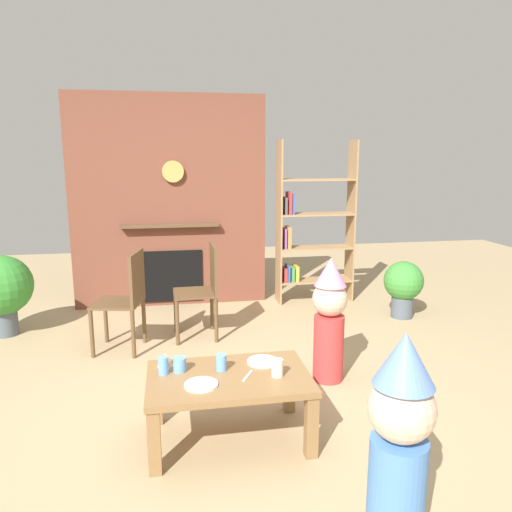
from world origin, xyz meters
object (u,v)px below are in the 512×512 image
Objects in this scene: potted_plant_short at (2,288)px; dining_chair_middle at (204,285)px; bookshelf at (309,230)px; paper_cup_near_right at (180,364)px; paper_cup_center at (163,365)px; child_in_pink at (329,317)px; birthday_cake_slice at (165,359)px; paper_cup_far_left at (221,363)px; paper_plate_rear at (263,361)px; dining_chair_left at (127,295)px; paper_cup_near_left at (277,368)px; child_with_cone_hat at (399,441)px; potted_plant_tall at (403,284)px; paper_plate_front at (201,385)px; coffee_table at (229,386)px.

dining_chair_middle is at bearing -11.20° from potted_plant_short.
paper_cup_near_right is (-1.59, -2.65, -0.40)m from bookshelf.
child_in_pink reaches higher than paper_cup_center.
potted_plant_short reaches higher than birthday_cake_slice.
paper_cup_far_left is 0.50× the size of paper_plate_rear.
birthday_cake_slice is at bearing -123.27° from bookshelf.
paper_cup_near_left is at bearing 133.57° from dining_chair_left.
dining_chair_middle is (-0.61, 2.79, -0.03)m from child_with_cone_hat.
child_in_pink is at bearing 126.89° from dining_chair_middle.
paper_plate_rear is 0.19× the size of child_with_cone_hat.
bookshelf reaches higher than potted_plant_tall.
paper_plate_front is at bearing -61.34° from paper_cup_near_right.
paper_plate_front and paper_plate_rear have the same top height.
paper_cup_far_left is at bearing -47.72° from potted_plant_short.
coffee_table is at bearing 89.10° from dining_chair_middle.
coffee_table is 0.32m from paper_cup_near_left.
paper_cup_center is at bearing -122.28° from bookshelf.
paper_plate_front is (-0.46, -0.04, -0.05)m from paper_cup_near_left.
dining_chair_middle is at bearing 77.10° from birthday_cake_slice.
birthday_cake_slice is (-0.38, 0.20, 0.11)m from coffee_table.
paper_cup_far_left is 0.23m from paper_plate_front.
child_with_cone_hat is at bearing -47.90° from paper_cup_center.
paper_plate_rear is 2.64m from potted_plant_tall.
dining_chair_middle is 1.95m from potted_plant_short.
child_in_pink is 1.80m from dining_chair_left.
paper_cup_center is 0.63m from paper_plate_rear.
potted_plant_short is (-1.22, 0.60, -0.04)m from dining_chair_left.
child_in_pink is 1.23× the size of potted_plant_short.
potted_plant_tall is (1.27, 1.30, -0.15)m from child_in_pink.
paper_cup_center is 0.14× the size of potted_plant_short.
potted_plant_tall is at bearing -2.58° from potted_plant_short.
potted_plant_tall reaches higher than paper_cup_near_right.
child_with_cone_hat is at bearing -100.57° from bookshelf.
birthday_cake_slice is 0.16× the size of potted_plant_tall.
dining_chair_left reaches higher than paper_cup_center.
paper_plate_rear is 0.32× the size of potted_plant_tall.
paper_plate_rear is 0.82m from child_in_pink.
coffee_table is 1.58× the size of potted_plant_tall.
child_with_cone_hat is 1.66× the size of potted_plant_tall.
paper_cup_center is at bearing 167.14° from coffee_table.
paper_cup_far_left is (-0.32, 0.14, -0.00)m from paper_cup_near_left.
coffee_table is 9.75× the size of birthday_cake_slice.
coffee_table is 1.11m from child_in_pink.
child_with_cone_hat is at bearing 101.06° from dining_chair_middle.
potted_plant_tall reaches higher than paper_cup_center.
potted_plant_short is (-1.55, 1.96, 0.01)m from birthday_cake_slice.
coffee_table is (-1.30, -2.76, -0.51)m from bookshelf.
paper_cup_near_left is at bearing -21.66° from birthday_cake_slice.
paper_cup_far_left reaches higher than paper_cup_near_right.
paper_plate_rear is (0.27, 0.07, -0.04)m from paper_cup_far_left.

